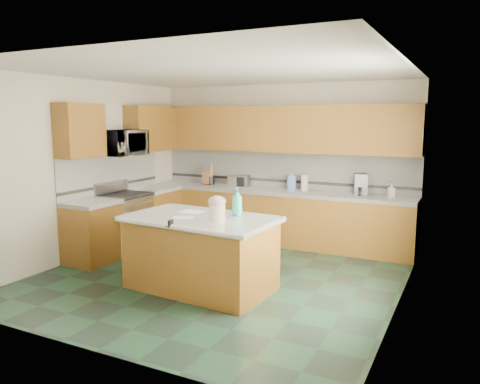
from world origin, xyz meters
The scene contains 52 objects.
floor centered at (0.00, 0.00, 0.00)m, with size 4.60×4.60×0.00m, color black.
ceiling centered at (0.00, 0.00, 2.70)m, with size 4.60×4.60×0.00m, color white.
wall_back centered at (0.00, 2.32, 1.35)m, with size 4.60×0.04×2.70m, color #F4E8CE.
wall_front centered at (0.00, -2.32, 1.35)m, with size 4.60×0.04×2.70m, color #F4E8CE.
wall_left centered at (-2.32, 0.00, 1.35)m, with size 0.04×4.60×2.70m, color #F4E8CE.
wall_right centered at (2.32, 0.00, 1.35)m, with size 0.04×4.60×2.70m, color #F4E8CE.
back_base_cab centered at (0.00, 2.00, 0.43)m, with size 4.60×0.60×0.86m, color #3E250A.
back_countertop centered at (0.00, 2.00, 0.89)m, with size 4.60×0.64×0.06m, color silver.
back_upper_cab centered at (0.00, 2.13, 1.94)m, with size 4.60×0.33×0.78m, color #3E250A.
back_backsplash centered at (0.00, 2.29, 1.24)m, with size 4.60×0.02×0.63m, color silver.
back_accent_band centered at (0.00, 2.28, 1.04)m, with size 4.60×0.01×0.05m, color black.
left_base_cab_rear centered at (-2.00, 1.29, 0.43)m, with size 0.60×0.82×0.86m, color #3E250A.
left_counter_rear centered at (-2.00, 1.29, 0.89)m, with size 0.64×0.82×0.06m, color silver.
left_base_cab_front centered at (-2.00, -0.24, 0.43)m, with size 0.60×0.72×0.86m, color #3E250A.
left_counter_front centered at (-2.00, -0.24, 0.89)m, with size 0.64×0.72×0.06m, color silver.
left_backsplash centered at (-2.29, 0.55, 1.24)m, with size 0.02×2.30×0.63m, color silver.
left_accent_band centered at (-2.28, 0.55, 1.04)m, with size 0.01×2.30×0.05m, color black.
left_upper_cab_rear centered at (-2.13, 1.42, 1.94)m, with size 0.33×1.09×0.78m, color #3E250A.
left_upper_cab_front centered at (-2.13, -0.24, 1.94)m, with size 0.33×0.72×0.78m, color #3E250A.
range_body centered at (-2.00, 0.50, 0.44)m, with size 0.60×0.76×0.88m, color #B7B7BC.
range_oven_door centered at (-1.71, 0.50, 0.40)m, with size 0.02×0.68×0.55m, color black.
range_cooktop centered at (-2.00, 0.50, 0.90)m, with size 0.62×0.78×0.04m, color black.
range_handle centered at (-1.68, 0.50, 0.78)m, with size 0.02×0.02×0.66m, color #B7B7BC.
range_backguard centered at (-2.26, 0.50, 1.02)m, with size 0.06×0.76×0.18m, color #B7B7BC.
microwave centered at (-2.00, 0.50, 1.73)m, with size 0.73×0.50×0.41m, color #B7B7BC.
island_base centered at (0.01, -0.47, 0.43)m, with size 1.72×0.98×0.86m, color #3E250A.
island_top centered at (0.01, -0.47, 0.89)m, with size 1.82×1.08×0.06m, color silver.
island_bullnose centered at (0.01, -1.01, 0.89)m, with size 0.06×0.06×1.82m, color silver.
treat_jar centered at (0.31, -0.58, 1.02)m, with size 0.19×0.19×0.20m, color white.
treat_jar_lid centered at (0.31, -0.58, 1.15)m, with size 0.21×0.21×0.13m, color #CE929B.
treat_jar_knob centered at (0.31, -0.58, 1.20)m, with size 0.02×0.02×0.07m, color tan.
treat_jar_knob_end_l centered at (0.28, -0.58, 1.20)m, with size 0.04×0.04×0.04m, color tan.
treat_jar_knob_end_r centered at (0.35, -0.58, 1.20)m, with size 0.04×0.04×0.04m, color tan.
soap_bottle_island centered at (0.40, -0.22, 1.09)m, with size 0.13×0.13×0.34m, color teal.
paper_sheet_a centered at (-0.14, -0.62, 0.92)m, with size 0.26×0.19×0.00m, color white.
paper_sheet_b centered at (-0.24, -0.27, 0.92)m, with size 0.30×0.23×0.00m, color white.
clamp_body centered at (-0.06, -0.99, 0.93)m, with size 0.03×0.09×0.09m, color black.
clamp_handle centered at (-0.06, -1.05, 0.91)m, with size 0.02×0.02×0.07m, color black.
knife_block centered at (-1.38, 2.05, 1.04)m, with size 0.13×0.11×0.23m, color #472814.
utensil_crock centered at (-1.31, 2.08, 1.00)m, with size 0.13×0.13×0.16m, color black.
utensil_bundle centered at (-1.31, 2.08, 1.19)m, with size 0.07×0.07×0.23m, color #472814.
toaster_oven centered at (-0.72, 2.05, 1.02)m, with size 0.35×0.24×0.21m, color #B7B7BC.
toaster_oven_door centered at (-0.72, 1.94, 1.02)m, with size 0.31×0.01×0.17m, color black.
paper_towel centered at (0.48, 2.10, 1.05)m, with size 0.12×0.12×0.26m, color white.
paper_towel_base centered at (0.48, 2.10, 0.93)m, with size 0.17×0.17×0.01m, color #B7B7BC.
water_jug centered at (0.26, 2.06, 1.05)m, with size 0.16×0.16×0.26m, color #627FB8.
water_jug_neck centered at (0.26, 2.06, 1.20)m, with size 0.07×0.07×0.04m, color #627FB8.
coffee_maker centered at (1.41, 2.08, 1.09)m, with size 0.20×0.22×0.34m, color black.
coffee_carafe centered at (1.41, 2.03, 0.99)m, with size 0.14×0.14×0.14m, color black.
soap_bottle_back centered at (1.88, 2.05, 1.03)m, with size 0.10×0.10×0.22m, color white.
soap_back_cap centered at (1.88, 2.05, 1.16)m, with size 0.02×0.02×0.03m, color red.
window_light_proxy centered at (2.29, -0.20, 1.50)m, with size 0.02×1.40×1.10m, color white.
Camera 1 is at (2.96, -5.29, 2.09)m, focal length 35.00 mm.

